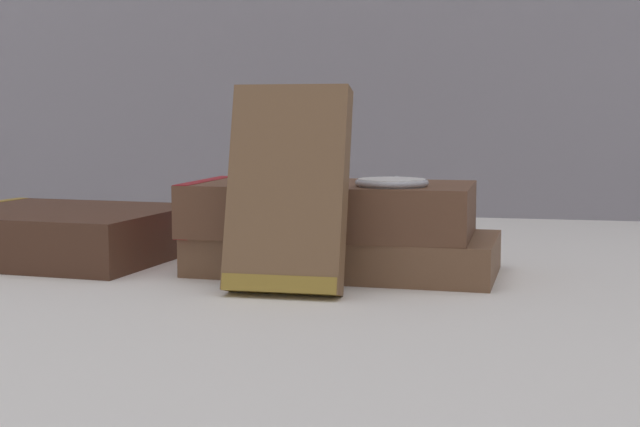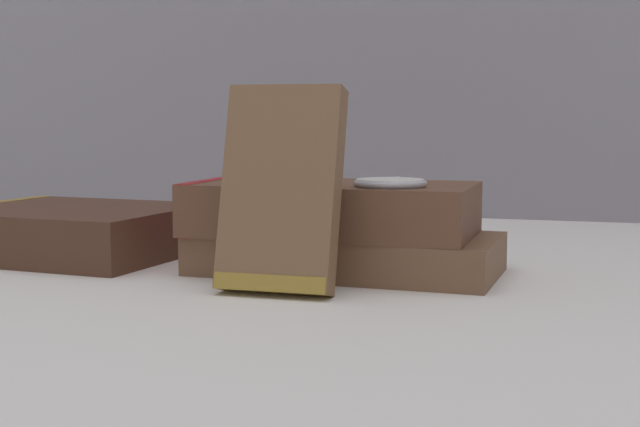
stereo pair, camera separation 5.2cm
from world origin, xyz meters
name	(u,v)px [view 1 (the left image)]	position (x,y,z in m)	size (l,w,h in m)	color
ground_plane	(293,281)	(0.00, 0.00, 0.00)	(3.00, 3.00, 0.00)	white
book_flat_bottom	(338,253)	(0.03, 0.05, 0.02)	(0.25, 0.13, 0.03)	brown
book_flat_top	(324,208)	(0.01, 0.05, 0.05)	(0.23, 0.12, 0.04)	brown
book_side_left	(53,233)	(-0.24, 0.07, 0.02)	(0.22, 0.20, 0.05)	#4C2D1E
book_leaning_front	(287,196)	(0.01, -0.04, 0.07)	(0.09, 0.06, 0.15)	brown
pocket_watch	(392,183)	(0.07, 0.02, 0.08)	(0.06, 0.06, 0.01)	white
reading_glasses	(295,249)	(-0.04, 0.16, 0.00)	(0.10, 0.05, 0.00)	#ADADB2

